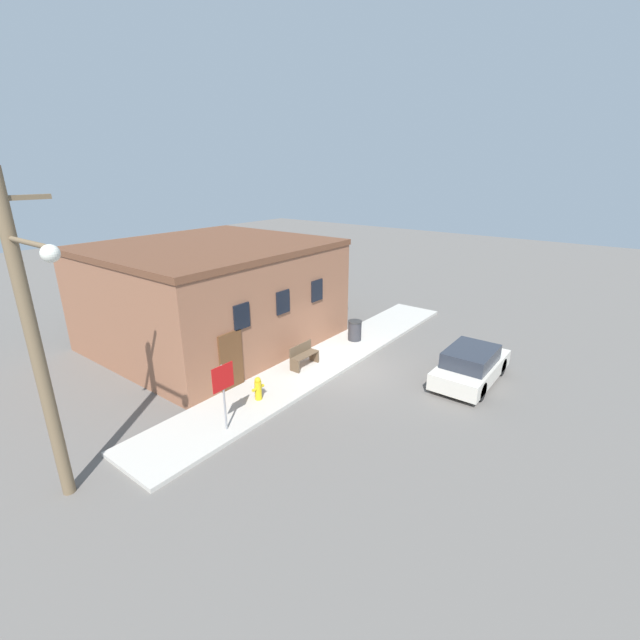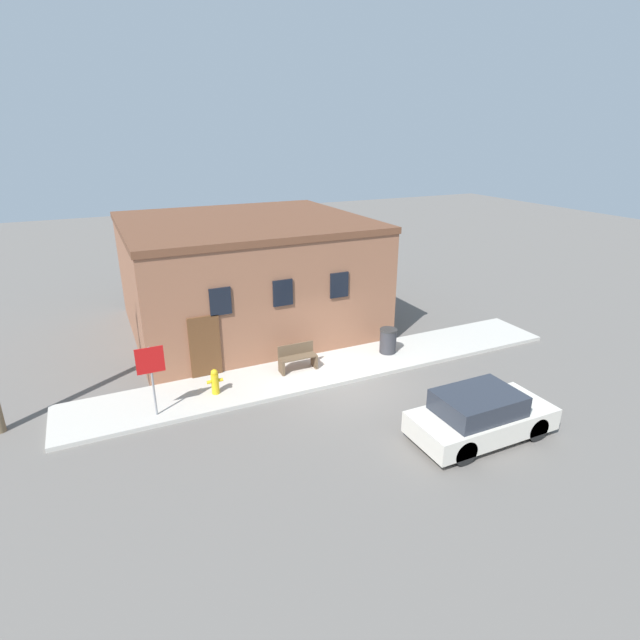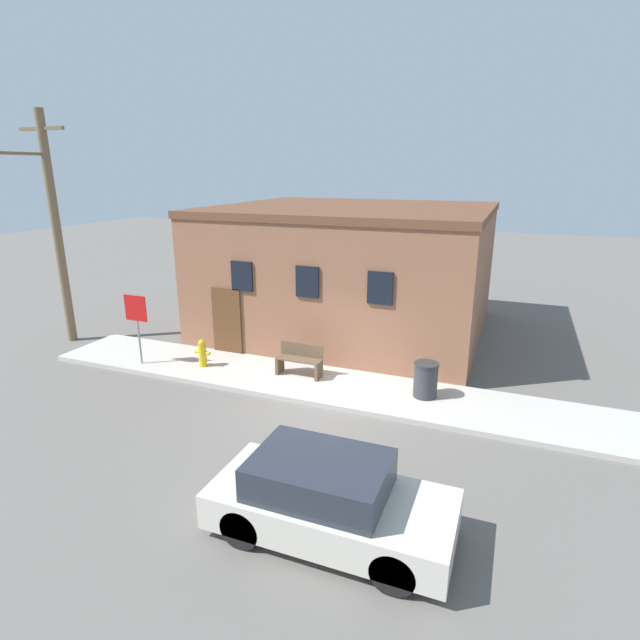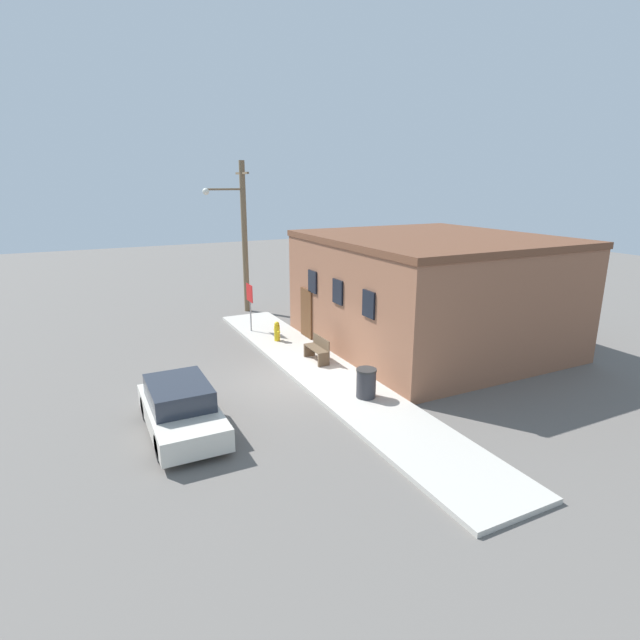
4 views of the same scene
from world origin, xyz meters
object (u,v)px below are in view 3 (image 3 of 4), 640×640
Objects in this scene: trash_bin at (426,380)px; utility_pole at (53,224)px; fire_hydrant at (202,353)px; parked_car at (328,499)px; stop_sign at (136,316)px; bench at (300,360)px.

utility_pole is at bearing 179.12° from trash_bin.
parked_car is at bearing -41.01° from fire_hydrant.
stop_sign is at bearing -164.33° from fire_hydrant.
utility_pole is at bearing 165.21° from stop_sign.
parked_car is (2.94, -5.52, 0.07)m from bench.
fire_hydrant is 2.95m from bench.
fire_hydrant is 0.64× the size of bench.
bench is 3.52m from trash_bin.
bench is at bearing 11.33° from stop_sign.
fire_hydrant is at bearing -176.89° from trash_bin.
stop_sign is 1.64× the size of bench.
stop_sign is 0.54× the size of parked_car.
trash_bin is at bearing 3.11° from fire_hydrant.
utility_pole is 1.92× the size of parked_car.
parked_car is (11.66, -5.63, -3.36)m from utility_pole.
fire_hydrant is 7.75m from parked_car.
parked_car is (-0.58, -5.44, 0.05)m from trash_bin.
stop_sign is at bearing -168.67° from bench.
parked_car is at bearing -25.77° from utility_pole.
stop_sign is at bearing 149.20° from parked_car.
trash_bin is at bearing 83.86° from parked_car.
stop_sign is 4.76m from utility_pole.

